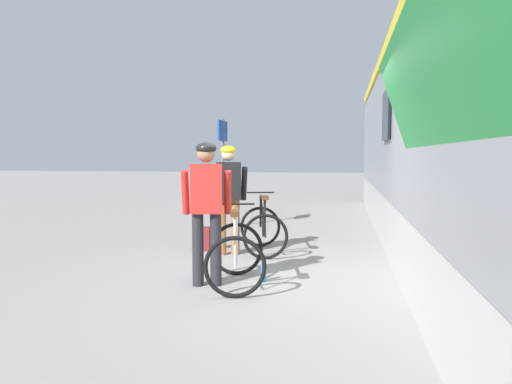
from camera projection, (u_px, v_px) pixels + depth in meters
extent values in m
plane|color=gray|center=(292.00, 284.00, 5.83)|extent=(80.00, 80.00, 0.00)
cube|color=#238C3D|center=(455.00, 123.00, 2.88)|extent=(0.59, 4.87, 1.62)
cube|color=yellow|center=(398.00, 17.00, 6.09)|extent=(0.04, 18.93, 0.20)
cube|color=black|center=(386.00, 115.00, 7.42)|extent=(0.04, 1.10, 0.80)
cylinder|color=#232328|center=(198.00, 250.00, 5.71)|extent=(0.14, 0.14, 0.90)
cylinder|color=#232328|center=(216.00, 249.00, 5.72)|extent=(0.14, 0.14, 0.90)
cube|color=red|center=(206.00, 189.00, 5.66)|extent=(0.43, 0.32, 0.60)
cylinder|color=red|center=(185.00, 193.00, 5.69)|extent=(0.15, 0.27, 0.56)
cylinder|color=red|center=(228.00, 192.00, 5.71)|extent=(0.15, 0.27, 0.56)
sphere|color=#9E7051|center=(206.00, 153.00, 5.62)|extent=(0.22, 0.22, 0.22)
ellipsoid|color=black|center=(206.00, 148.00, 5.62)|extent=(0.31, 0.33, 0.14)
cylinder|color=#935B2D|center=(222.00, 227.00, 7.50)|extent=(0.14, 0.14, 0.90)
cylinder|color=#935B2D|center=(235.00, 227.00, 7.54)|extent=(0.14, 0.14, 0.90)
cube|color=black|center=(228.00, 181.00, 7.46)|extent=(0.44, 0.36, 0.60)
cylinder|color=black|center=(212.00, 184.00, 7.46)|extent=(0.17, 0.27, 0.56)
cylinder|color=black|center=(244.00, 184.00, 7.55)|extent=(0.17, 0.27, 0.56)
sphere|color=beige|center=(228.00, 154.00, 7.43)|extent=(0.22, 0.22, 0.22)
ellipsoid|color=yellow|center=(228.00, 150.00, 7.42)|extent=(0.33, 0.35, 0.14)
torus|color=black|center=(237.00, 249.00, 6.22)|extent=(0.70, 0.20, 0.71)
torus|color=black|center=(235.00, 267.00, 5.20)|extent=(0.70, 0.20, 0.71)
cylinder|color=silver|center=(236.00, 235.00, 5.84)|extent=(0.18, 0.64, 0.63)
cylinder|color=silver|center=(236.00, 212.00, 5.70)|extent=(0.22, 0.84, 0.04)
cylinder|color=silver|center=(235.00, 241.00, 5.42)|extent=(0.10, 0.28, 0.62)
cylinder|color=silver|center=(235.00, 266.00, 5.38)|extent=(0.10, 0.36, 0.08)
cylinder|color=silver|center=(235.00, 242.00, 5.24)|extent=(0.05, 0.15, 0.56)
cylinder|color=silver|center=(236.00, 229.00, 6.17)|extent=(0.05, 0.09, 0.55)
cylinder|color=black|center=(236.00, 204.00, 6.12)|extent=(0.47, 0.12, 0.02)
cube|color=#4C2D19|center=(235.00, 213.00, 5.25)|extent=(0.15, 0.26, 0.06)
torus|color=black|center=(260.00, 227.00, 8.18)|extent=(0.70, 0.23, 0.71)
torus|color=black|center=(266.00, 237.00, 7.16)|extent=(0.70, 0.23, 0.71)
cylinder|color=black|center=(262.00, 215.00, 7.81)|extent=(0.20, 0.63, 0.63)
cylinder|color=black|center=(263.00, 198.00, 7.66)|extent=(0.25, 0.83, 0.04)
cylinder|color=black|center=(264.00, 219.00, 7.38)|extent=(0.11, 0.28, 0.62)
cylinder|color=black|center=(264.00, 236.00, 7.34)|extent=(0.12, 0.36, 0.08)
cylinder|color=black|center=(265.00, 219.00, 7.20)|extent=(0.06, 0.14, 0.56)
cylinder|color=black|center=(260.00, 211.00, 8.13)|extent=(0.05, 0.09, 0.55)
cylinder|color=black|center=(261.00, 192.00, 8.08)|extent=(0.47, 0.14, 0.02)
cube|color=#4C2D19|center=(265.00, 197.00, 7.21)|extent=(0.16, 0.26, 0.06)
cube|color=maroon|center=(201.00, 239.00, 7.87)|extent=(0.31, 0.22, 0.40)
cylinder|color=#338CCC|center=(264.00, 273.00, 5.92)|extent=(0.07, 0.07, 0.22)
cylinder|color=#595B60|center=(223.00, 174.00, 10.25)|extent=(0.08, 0.08, 2.40)
cube|color=#193F99|center=(223.00, 131.00, 10.17)|extent=(0.04, 0.70, 0.44)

